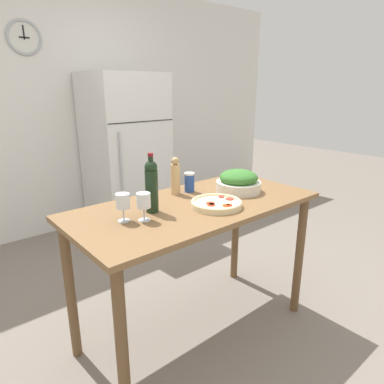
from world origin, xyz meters
The scene contains 11 objects.
ground_plane centered at (0.00, 0.00, 0.00)m, with size 14.00×14.00×0.00m, color slate.
wall_back centered at (0.00, 2.27, 1.30)m, with size 6.40×0.08×2.60m.
refrigerator centered at (0.59, 1.86, 0.84)m, with size 0.76×0.74×1.68m.
prep_counter centered at (0.00, 0.00, 0.76)m, with size 1.48×0.71×0.88m.
wine_bottle centered at (-0.27, 0.05, 1.03)m, with size 0.07×0.07×0.32m.
wine_glass_near centered at (-0.38, -0.03, 0.98)m, with size 0.07×0.07×0.15m.
wine_glass_far centered at (-0.46, 0.02, 0.98)m, with size 0.07×0.07×0.15m.
pepper_mill centered at (0.02, 0.22, 1.00)m, with size 0.06×0.06×0.24m.
salad_bowl centered at (0.36, 0.00, 0.95)m, with size 0.29×0.29×0.14m.
homemade_pizza centered at (0.05, -0.12, 0.90)m, with size 0.29×0.29×0.04m.
salt_canister centered at (0.12, 0.20, 0.95)m, with size 0.07×0.07×0.13m.
Camera 1 is at (-1.24, -1.43, 1.54)m, focal length 32.00 mm.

